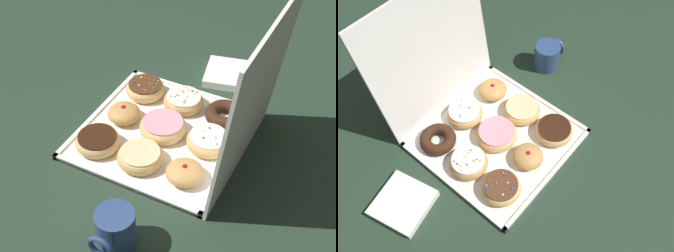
{
  "view_description": "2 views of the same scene",
  "coord_description": "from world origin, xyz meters",
  "views": [
    {
      "loc": [
        0.84,
        0.45,
        0.89
      ],
      "look_at": [
        0.02,
        0.03,
        0.06
      ],
      "focal_mm": 52.79,
      "sensor_mm": 36.0,
      "label": 1
    },
    {
      "loc": [
        -0.43,
        -0.4,
        0.96
      ],
      "look_at": [
        0.04,
        -0.0,
        0.03
      ],
      "focal_mm": 39.42,
      "sensor_mm": 36.0,
      "label": 2
    }
  ],
  "objects": [
    {
      "name": "pink_frosted_donut_4",
      "position": [
        -0.0,
        0.0,
        0.03
      ],
      "size": [
        0.12,
        0.12,
        0.04
      ],
      "color": "#E5B770",
      "rests_on": "donut_box"
    },
    {
      "name": "ground_plane",
      "position": [
        0.0,
        0.0,
        0.0
      ],
      "size": [
        3.0,
        3.0,
        0.0
      ],
      "primitive_type": "plane",
      "color": "#233828"
    },
    {
      "name": "chocolate_cake_ring_donut_6",
      "position": [
        -0.12,
        0.12,
        0.03
      ],
      "size": [
        0.11,
        0.11,
        0.03
      ],
      "color": "#381E11",
      "rests_on": "donut_box"
    },
    {
      "name": "sprinkle_donut_0",
      "position": [
        -0.12,
        -0.12,
        0.03
      ],
      "size": [
        0.11,
        0.11,
        0.04
      ],
      "color": "#E5B770",
      "rests_on": "donut_box"
    },
    {
      "name": "sprinkle_donut_7",
      "position": [
        -0.01,
        0.13,
        0.03
      ],
      "size": [
        0.11,
        0.11,
        0.04
      ],
      "color": "tan",
      "rests_on": "donut_box"
    },
    {
      "name": "box_lid_open",
      "position": [
        0.0,
        0.23,
        0.21
      ],
      "size": [
        0.41,
        0.05,
        0.42
      ],
      "primitive_type": "cube",
      "rotation": [
        1.46,
        0.0,
        0.0
      ],
      "color": "white",
      "rests_on": "ground"
    },
    {
      "name": "donut_box",
      "position": [
        0.0,
        0.0,
        0.01
      ],
      "size": [
        0.41,
        0.41,
        0.01
      ],
      "color": "white",
      "rests_on": "ground"
    },
    {
      "name": "sprinkle_donut_3",
      "position": [
        -0.12,
        -0.0,
        0.03
      ],
      "size": [
        0.11,
        0.11,
        0.04
      ],
      "color": "tan",
      "rests_on": "donut_box"
    },
    {
      "name": "chocolate_frosted_donut_2",
      "position": [
        0.12,
        -0.12,
        0.03
      ],
      "size": [
        0.11,
        0.11,
        0.04
      ],
      "color": "#E5B770",
      "rests_on": "donut_box"
    },
    {
      "name": "napkin_stack",
      "position": [
        -0.32,
        0.06,
        0.01
      ],
      "size": [
        0.17,
        0.17,
        0.02
      ],
      "primitive_type": "cube",
      "rotation": [
        0.0,
        0.0,
        0.23
      ],
      "color": "white",
      "rests_on": "ground"
    },
    {
      "name": "glazed_ring_donut_5",
      "position": [
        0.12,
        -0.0,
        0.03
      ],
      "size": [
        0.12,
        0.12,
        0.04
      ],
      "color": "tan",
      "rests_on": "donut_box"
    },
    {
      "name": "jelly_filled_donut_1",
      "position": [
        0.0,
        -0.12,
        0.03
      ],
      "size": [
        0.09,
        0.09,
        0.05
      ],
      "color": "tan",
      "rests_on": "donut_box"
    },
    {
      "name": "coffee_mug",
      "position": [
        0.34,
        0.07,
        0.05
      ],
      "size": [
        0.1,
        0.08,
        0.09
      ],
      "color": "navy",
      "rests_on": "ground"
    },
    {
      "name": "jelly_filled_donut_8",
      "position": [
        0.12,
        0.12,
        0.03
      ],
      "size": [
        0.09,
        0.09,
        0.05
      ],
      "color": "tan",
      "rests_on": "donut_box"
    }
  ]
}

